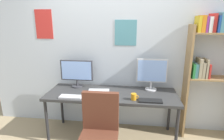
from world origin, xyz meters
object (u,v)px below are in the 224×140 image
at_px(desk, 112,96).
at_px(laptop_closed, 98,92).
at_px(bookshelf, 211,62).
at_px(computer_mouse, 106,98).
at_px(monitor_right, 152,73).
at_px(keyboard_left, 71,97).
at_px(keyboard_right, 150,101).
at_px(monitor_left, 77,72).
at_px(coffee_mug, 134,97).

relative_size(desk, laptop_closed, 6.13).
height_order(bookshelf, computer_mouse, bookshelf).
height_order(monitor_right, keyboard_left, monitor_right).
distance_m(desk, monitor_right, 0.72).
relative_size(desk, keyboard_right, 6.12).
bearing_deg(computer_mouse, bookshelf, 16.60).
relative_size(keyboard_right, computer_mouse, 3.34).
bearing_deg(monitor_right, keyboard_right, -95.17).
distance_m(monitor_left, keyboard_left, 0.51).
relative_size(desk, keyboard_left, 6.02).
bearing_deg(coffee_mug, monitor_left, 156.21).
relative_size(desk, computer_mouse, 20.45).
bearing_deg(coffee_mug, monitor_right, 57.43).
bearing_deg(monitor_left, keyboard_right, -20.87).
height_order(monitor_left, keyboard_left, monitor_left).
bearing_deg(keyboard_left, coffee_mug, 1.89).
height_order(monitor_right, laptop_closed, monitor_right).
distance_m(keyboard_right, coffee_mug, 0.23).
bearing_deg(computer_mouse, monitor_right, 33.61).
distance_m(monitor_left, laptop_closed, 0.51).
xyz_separation_m(keyboard_right, coffee_mug, (-0.22, 0.03, 0.04)).
height_order(desk, keyboard_right, keyboard_right).
bearing_deg(computer_mouse, keyboard_right, -1.04).
height_order(monitor_left, coffee_mug, monitor_left).
distance_m(monitor_left, keyboard_right, 1.26).
bearing_deg(computer_mouse, laptop_closed, 125.59).
bearing_deg(desk, coffee_mug, -30.79).
xyz_separation_m(monitor_right, keyboard_left, (-1.16, -0.44, -0.27)).
bearing_deg(coffee_mug, laptop_closed, 160.07).
relative_size(monitor_right, keyboard_left, 1.53).
bearing_deg(coffee_mug, desk, 149.21).
xyz_separation_m(monitor_left, keyboard_left, (0.04, -0.44, -0.24)).
bearing_deg(coffee_mug, keyboard_left, -178.11).
bearing_deg(bookshelf, monitor_left, -179.50).
height_order(keyboard_right, computer_mouse, computer_mouse).
bearing_deg(desk, bookshelf, 8.97).
bearing_deg(keyboard_right, computer_mouse, 178.96).
xyz_separation_m(monitor_left, laptop_closed, (0.40, -0.22, -0.24)).
height_order(keyboard_left, coffee_mug, coffee_mug).
height_order(monitor_right, coffee_mug, monitor_right).
bearing_deg(desk, computer_mouse, -102.55).
relative_size(monitor_left, coffee_mug, 5.03).
bearing_deg(monitor_left, bookshelf, 0.50).
relative_size(keyboard_left, computer_mouse, 3.40).
xyz_separation_m(desk, computer_mouse, (-0.05, -0.22, 0.07)).
height_order(monitor_left, monitor_right, monitor_right).
bearing_deg(desk, monitor_right, 19.49).
bearing_deg(monitor_right, keyboard_left, -159.13).
distance_m(desk, monitor_left, 0.71).
distance_m(keyboard_left, computer_mouse, 0.51).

